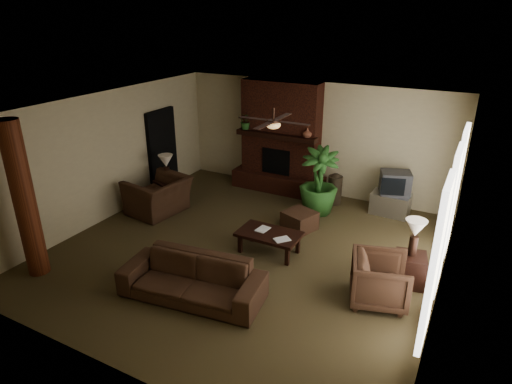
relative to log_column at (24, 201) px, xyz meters
The scene contains 23 objects.
room_shell 3.80m from the log_column, 39.13° to the left, with size 7.00×7.00×7.00m.
fireplace 6.02m from the log_column, 69.07° to the left, with size 2.40×0.70×2.80m.
windows 6.91m from the log_column, 22.11° to the left, with size 0.08×3.65×2.35m.
log_column is the anchor object (origin of this frame).
doorway 4.24m from the log_column, 96.65° to the left, with size 0.10×1.00×2.10m, color black.
ceiling_fan 4.45m from the log_column, 38.87° to the left, with size 1.35×1.35×0.37m.
sofa 3.12m from the log_column, 13.29° to the left, with size 2.34×0.68×0.91m, color #422A1C.
armchair_left 3.13m from the log_column, 84.40° to the left, with size 1.28×0.83×1.12m, color #422A1C.
armchair_right 6.03m from the log_column, 19.39° to the left, with size 0.87×0.81×0.89m, color #422A1C.
coffee_table 4.34m from the log_column, 37.07° to the left, with size 1.20×0.70×0.43m.
ottoman 5.27m from the log_column, 46.80° to the left, with size 0.60×0.60×0.40m, color #422A1C.
tv_stand 7.50m from the log_column, 46.94° to the left, with size 0.85×0.50×0.50m, color #B1B1B3.
tv 7.50m from the log_column, 46.93° to the left, with size 0.78×0.71×0.52m.
floor_vase 6.63m from the log_column, 55.34° to the left, with size 0.34×0.34×0.77m.
floor_plant 5.99m from the log_column, 53.09° to the left, with size 0.87×1.55×0.87m, color #2C5B24.
side_table_left 3.76m from the log_column, 88.65° to the left, with size 0.50×0.50×0.55m, color black.
lamp_left 3.62m from the log_column, 88.48° to the left, with size 0.41×0.41×0.65m.
side_table_right 6.66m from the log_column, 24.67° to the left, with size 0.50×0.50×0.55m, color black.
lamp_right 6.57m from the log_column, 24.91° to the left, with size 0.45×0.45×0.65m.
mantel_plant 5.55m from the log_column, 76.44° to the left, with size 0.38×0.42×0.33m, color #2C5B24.
mantel_vase 6.14m from the log_column, 61.05° to the left, with size 0.22×0.23×0.22m, color brown.
book_a 4.13m from the log_column, 39.95° to the left, with size 0.22×0.03×0.29m, color #999999.
book_b 4.46m from the log_column, 34.15° to the left, with size 0.21×0.02×0.29m, color #999999.
Camera 1 is at (3.68, -6.56, 4.39)m, focal length 30.81 mm.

